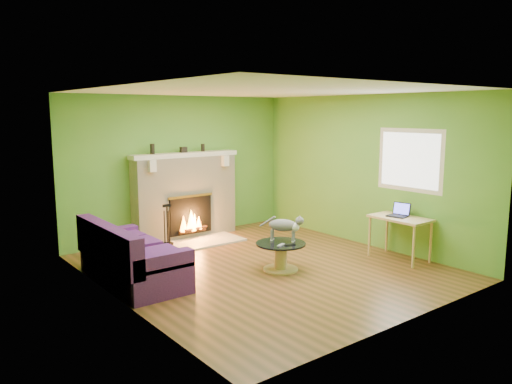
% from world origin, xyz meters
% --- Properties ---
extents(floor, '(5.00, 5.00, 0.00)m').
position_xyz_m(floor, '(0.00, 0.00, 0.00)').
color(floor, '#553718').
rests_on(floor, ground).
extents(ceiling, '(5.00, 5.00, 0.00)m').
position_xyz_m(ceiling, '(0.00, 0.00, 2.60)').
color(ceiling, white).
rests_on(ceiling, wall_back).
extents(wall_back, '(5.00, 0.00, 5.00)m').
position_xyz_m(wall_back, '(0.00, 2.50, 1.30)').
color(wall_back, '#519530').
rests_on(wall_back, floor).
extents(wall_front, '(5.00, 0.00, 5.00)m').
position_xyz_m(wall_front, '(0.00, -2.50, 1.30)').
color(wall_front, '#519530').
rests_on(wall_front, floor).
extents(wall_left, '(0.00, 5.00, 5.00)m').
position_xyz_m(wall_left, '(-2.25, 0.00, 1.30)').
color(wall_left, '#519530').
rests_on(wall_left, floor).
extents(wall_right, '(0.00, 5.00, 5.00)m').
position_xyz_m(wall_right, '(2.25, 0.00, 1.30)').
color(wall_right, '#519530').
rests_on(wall_right, floor).
extents(window_frame, '(0.00, 1.20, 1.20)m').
position_xyz_m(window_frame, '(2.24, -0.90, 1.55)').
color(window_frame, silver).
rests_on(window_frame, wall_right).
extents(window_pane, '(0.00, 1.06, 1.06)m').
position_xyz_m(window_pane, '(2.23, -0.90, 1.55)').
color(window_pane, white).
rests_on(window_pane, wall_right).
extents(fireplace, '(2.10, 0.46, 1.58)m').
position_xyz_m(fireplace, '(0.00, 2.32, 0.77)').
color(fireplace, beige).
rests_on(fireplace, floor).
extents(hearth, '(1.50, 0.75, 0.03)m').
position_xyz_m(hearth, '(0.00, 1.80, 0.01)').
color(hearth, beige).
rests_on(hearth, floor).
extents(mantel, '(2.10, 0.28, 0.08)m').
position_xyz_m(mantel, '(0.00, 2.30, 1.54)').
color(mantel, silver).
rests_on(mantel, fireplace).
extents(sofa, '(0.87, 1.86, 0.84)m').
position_xyz_m(sofa, '(-1.86, 0.62, 0.32)').
color(sofa, '#411759').
rests_on(sofa, floor).
extents(coffee_table, '(0.73, 0.73, 0.41)m').
position_xyz_m(coffee_table, '(0.10, -0.26, 0.24)').
color(coffee_table, tan).
rests_on(coffee_table, floor).
extents(desk, '(0.53, 0.92, 0.68)m').
position_xyz_m(desk, '(1.95, -0.98, 0.60)').
color(desk, tan).
rests_on(desk, floor).
extents(cat, '(0.56, 0.65, 0.40)m').
position_xyz_m(cat, '(0.18, -0.21, 0.61)').
color(cat, slate).
rests_on(cat, coffee_table).
extents(remote_silver, '(0.17, 0.11, 0.02)m').
position_xyz_m(remote_silver, '(0.00, -0.38, 0.42)').
color(remote_silver, gray).
rests_on(remote_silver, coffee_table).
extents(remote_black, '(0.17, 0.09, 0.02)m').
position_xyz_m(remote_black, '(0.12, -0.44, 0.42)').
color(remote_black, black).
rests_on(remote_black, coffee_table).
extents(laptop, '(0.30, 0.33, 0.22)m').
position_xyz_m(laptop, '(1.93, -0.93, 0.79)').
color(laptop, black).
rests_on(laptop, desk).
extents(fire_tools, '(0.19, 0.19, 0.72)m').
position_xyz_m(fire_tools, '(-0.57, 1.95, 0.39)').
color(fire_tools, black).
rests_on(fire_tools, hearth).
extents(mantel_vase_left, '(0.08, 0.08, 0.18)m').
position_xyz_m(mantel_vase_left, '(-0.63, 2.33, 1.67)').
color(mantel_vase_left, black).
rests_on(mantel_vase_left, mantel).
extents(mantel_vase_right, '(0.07, 0.07, 0.14)m').
position_xyz_m(mantel_vase_right, '(0.40, 2.33, 1.65)').
color(mantel_vase_right, black).
rests_on(mantel_vase_right, mantel).
extents(mantel_box, '(0.12, 0.08, 0.10)m').
position_xyz_m(mantel_box, '(-0.01, 2.33, 1.63)').
color(mantel_box, black).
rests_on(mantel_box, mantel).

